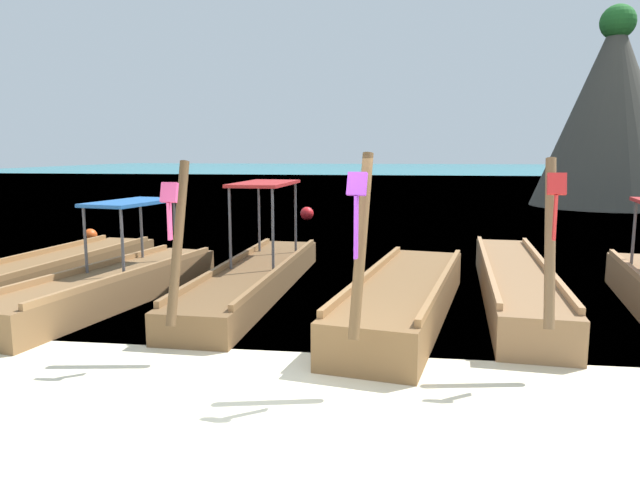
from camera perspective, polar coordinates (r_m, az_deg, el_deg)
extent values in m
plane|color=beige|center=(5.88, -5.22, -17.23)|extent=(120.00, 120.00, 0.00)
plane|color=#147A89|center=(67.13, 6.53, 6.46)|extent=(120.00, 120.00, 0.00)
cube|color=brown|center=(12.35, -26.01, -3.07)|extent=(1.94, 6.49, 0.47)
cube|color=#996C3F|center=(12.67, -28.07, -1.61)|extent=(0.75, 5.85, 0.10)
cube|color=#996C3F|center=(11.94, -24.01, -1.91)|extent=(0.75, 5.85, 0.10)
cube|color=brown|center=(10.50, -19.93, -4.50)|extent=(2.08, 5.23, 0.53)
cube|color=#9F7246|center=(10.75, -22.08, -2.59)|extent=(1.02, 4.63, 0.10)
cube|color=#9F7246|center=(10.14, -17.83, -3.03)|extent=(1.02, 4.63, 0.10)
cylinder|color=#4C4C51|center=(10.50, -22.20, -0.03)|extent=(0.06, 0.06, 1.12)
cylinder|color=#4C4C51|center=(10.02, -18.96, -0.25)|extent=(0.06, 0.06, 1.12)
cylinder|color=#4C4C51|center=(11.68, -17.25, 1.05)|extent=(0.06, 0.06, 1.12)
cylinder|color=#4C4C51|center=(11.26, -14.16, 0.90)|extent=(0.06, 0.06, 1.12)
cube|color=#235BA3|center=(10.79, -18.19, 3.55)|extent=(1.24, 1.88, 0.06)
cube|color=brown|center=(10.71, -6.48, -3.97)|extent=(1.39, 6.40, 0.46)
cube|color=brown|center=(10.81, -9.19, -2.38)|extent=(0.32, 5.85, 0.10)
cube|color=brown|center=(10.51, -3.74, -2.59)|extent=(0.32, 5.85, 0.10)
cylinder|color=brown|center=(7.40, -13.88, -0.20)|extent=(0.15, 0.73, 2.02)
cube|color=#F24C8C|center=(7.15, -14.69, 4.57)|extent=(0.21, 0.14, 0.25)
cube|color=#F24C8C|center=(7.17, -14.65, 1.79)|extent=(0.03, 0.08, 0.45)
cylinder|color=#4C4C51|center=(10.51, -8.89, 1.10)|extent=(0.05, 0.05, 1.47)
cylinder|color=#4C4C51|center=(10.28, -4.69, 1.01)|extent=(0.05, 0.05, 1.47)
cylinder|color=#4C4C51|center=(12.31, -6.05, 2.27)|extent=(0.05, 0.05, 1.47)
cylinder|color=#4C4C51|center=(12.12, -2.44, 2.21)|extent=(0.05, 0.05, 1.47)
cube|color=#AD2323|center=(11.23, -5.49, 5.58)|extent=(1.05, 2.14, 0.06)
cube|color=brown|center=(9.17, 8.38, -5.71)|extent=(2.24, 5.49, 0.60)
cube|color=#996C3F|center=(9.21, 4.85, -3.34)|extent=(1.02, 4.85, 0.10)
cube|color=#996C3F|center=(9.01, 12.08, -3.77)|extent=(1.02, 4.85, 0.10)
cylinder|color=brown|center=(6.22, 4.07, -0.48)|extent=(0.25, 0.68, 1.99)
cube|color=purple|center=(5.97, 3.68, 5.57)|extent=(0.22, 0.16, 0.25)
cube|color=purple|center=(5.99, 3.59, 1.25)|extent=(0.04, 0.08, 0.66)
cube|color=olive|center=(10.66, 18.67, -4.10)|extent=(1.65, 6.54, 0.58)
cube|color=#AF7F52|center=(10.55, 16.15, -2.22)|extent=(0.64, 5.94, 0.10)
cube|color=#AF7F52|center=(10.66, 21.35, -2.38)|extent=(0.64, 5.94, 0.10)
cylinder|color=brown|center=(7.15, 21.79, -0.21)|extent=(0.18, 0.69, 1.95)
cube|color=red|center=(6.89, 22.37, 5.16)|extent=(0.21, 0.14, 0.25)
cube|color=red|center=(6.89, 22.22, 2.06)|extent=(0.04, 0.08, 0.51)
cylinder|color=#4C4C51|center=(11.57, 28.62, 0.64)|extent=(0.06, 0.06, 1.13)
cone|color=#47443D|center=(30.83, 26.86, 11.37)|extent=(6.87, 6.87, 9.00)
sphere|color=#236B28|center=(31.33, 27.38, 18.60)|extent=(1.58, 1.58, 1.58)
sphere|color=red|center=(21.84, -1.30, 2.63)|extent=(0.51, 0.51, 0.51)
sphere|color=#EA5119|center=(17.81, -21.77, 0.42)|extent=(0.39, 0.39, 0.39)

